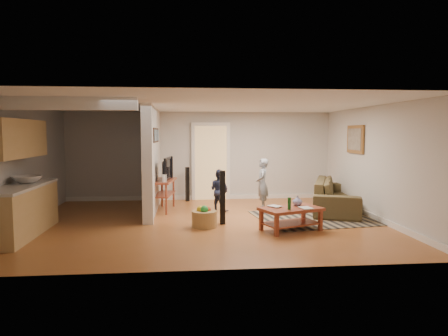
{
  "coord_description": "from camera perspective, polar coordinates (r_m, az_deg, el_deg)",
  "views": [
    {
      "loc": [
        -0.39,
        -8.39,
        1.9
      ],
      "look_at": [
        0.47,
        0.7,
        1.1
      ],
      "focal_mm": 32.0,
      "sensor_mm": 36.0,
      "label": 1
    }
  ],
  "objects": [
    {
      "name": "ground",
      "position": [
        8.61,
        -2.68,
        -7.74
      ],
      "size": [
        7.5,
        7.5,
        0.0
      ],
      "primitive_type": "plane",
      "color": "#965826",
      "rests_on": "ground"
    },
    {
      "name": "room_shell",
      "position": [
        8.85,
        -9.76,
        2.07
      ],
      "size": [
        7.54,
        6.02,
        2.52
      ],
      "color": "beige",
      "rests_on": "ground"
    },
    {
      "name": "area_rug",
      "position": [
        9.3,
        13.85,
        -6.88
      ],
      "size": [
        3.13,
        2.46,
        0.01
      ],
      "primitive_type": "cube",
      "rotation": [
        0.0,
        0.0,
        0.13
      ],
      "color": "black",
      "rests_on": "ground"
    },
    {
      "name": "sofa",
      "position": [
        10.27,
        15.86,
        -5.85
      ],
      "size": [
        1.92,
        2.82,
        0.77
      ],
      "primitive_type": "imported",
      "rotation": [
        0.0,
        0.0,
        1.2
      ],
      "color": "#4B4525",
      "rests_on": "ground"
    },
    {
      "name": "coffee_table",
      "position": [
        7.95,
        9.6,
        -6.28
      ],
      "size": [
        1.32,
        1.04,
        0.68
      ],
      "rotation": [
        0.0,
        0.0,
        0.36
      ],
      "color": "maroon",
      "rests_on": "ground"
    },
    {
      "name": "tv_console",
      "position": [
        9.89,
        -8.52,
        -2.08
      ],
      "size": [
        0.61,
        1.25,
        1.04
      ],
      "rotation": [
        0.0,
        0.0,
        -0.13
      ],
      "color": "maroon",
      "rests_on": "ground"
    },
    {
      "name": "speaker_left",
      "position": [
        8.33,
        -0.21,
        -4.23
      ],
      "size": [
        0.12,
        0.12,
        1.12
      ],
      "primitive_type": "cube",
      "rotation": [
        0.0,
        0.0,
        -0.06
      ],
      "color": "black",
      "rests_on": "ground"
    },
    {
      "name": "speaker_right",
      "position": [
        11.18,
        -5.26,
        -2.32
      ],
      "size": [
        0.12,
        0.12,
        0.96
      ],
      "primitive_type": "cube",
      "rotation": [
        0.0,
        0.0,
        0.33
      ],
      "color": "black",
      "rests_on": "ground"
    },
    {
      "name": "toy_basket",
      "position": [
        8.14,
        -2.83,
        -7.13
      ],
      "size": [
        0.51,
        0.51,
        0.45
      ],
      "color": "#A37547",
      "rests_on": "ground"
    },
    {
      "name": "child",
      "position": [
        10.09,
        5.46,
        -5.87
      ],
      "size": [
        0.39,
        0.52,
        1.27
      ],
      "primitive_type": "imported",
      "rotation": [
        0.0,
        0.0,
        -1.78
      ],
      "color": "gray",
      "rests_on": "ground"
    },
    {
      "name": "toddler",
      "position": [
        9.78,
        -0.66,
        -6.2
      ],
      "size": [
        0.63,
        0.62,
        1.03
      ],
      "primitive_type": "imported",
      "rotation": [
        0.0,
        0.0,
        2.43
      ],
      "color": "#1F2641",
      "rests_on": "ground"
    }
  ]
}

